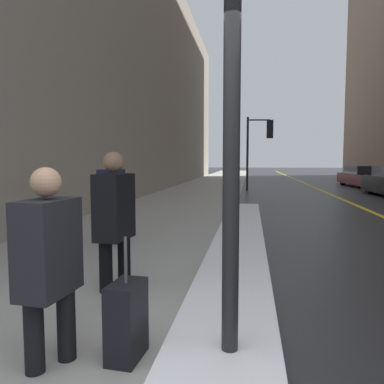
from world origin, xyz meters
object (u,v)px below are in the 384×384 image
traffic_light_near (261,138)px  pedestrian_with_shoulder_bag (115,214)px  rolling_suitcase (127,321)px  pedestrian_trailing (48,258)px  parked_car_maroon (364,177)px  pedestrian_nearside (112,196)px

traffic_light_near → pedestrian_with_shoulder_bag: size_ratio=2.28×
traffic_light_near → rolling_suitcase: traffic_light_near is taller
pedestrian_trailing → parked_car_maroon: bearing=163.9°
pedestrian_trailing → pedestrian_nearside: size_ratio=0.91×
pedestrian_nearside → parked_car_maroon: 18.83m
traffic_light_near → pedestrian_with_shoulder_bag: (-2.04, -15.05, -1.76)m
pedestrian_trailing → parked_car_maroon: size_ratio=0.30×
parked_car_maroon → pedestrian_nearside: bearing=149.4°
traffic_light_near → pedestrian_nearside: (-2.94, -12.83, -1.76)m
pedestrian_nearside → parked_car_maroon: (8.89, 16.59, -0.32)m
parked_car_maroon → rolling_suitcase: (-7.36, -20.28, -0.27)m
pedestrian_trailing → parked_car_maroon: (7.88, 20.46, -0.24)m
parked_car_maroon → rolling_suitcase: size_ratio=5.14×
pedestrian_with_shoulder_bag → pedestrian_trailing: bearing=9.1°
pedestrian_trailing → traffic_light_near: bearing=178.4°
pedestrian_trailing → pedestrian_with_shoulder_bag: size_ratio=0.91×
traffic_light_near → pedestrian_nearside: size_ratio=2.29×
pedestrian_trailing → pedestrian_with_shoulder_bag: 1.66m
traffic_light_near → rolling_suitcase: size_ratio=3.87×
traffic_light_near → rolling_suitcase: bearing=-101.9°
traffic_light_near → rolling_suitcase: (-1.41, -16.52, -2.35)m
pedestrian_nearside → rolling_suitcase: 4.04m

